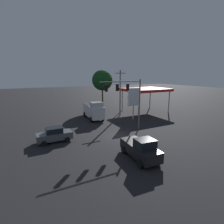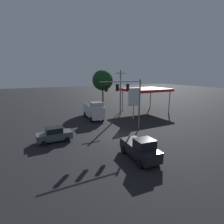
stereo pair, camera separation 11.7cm
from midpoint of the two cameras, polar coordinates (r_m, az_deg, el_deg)
The scene contains 9 objects.
ground_plane at distance 25.38m, azimuth 2.22°, elevation -7.63°, with size 200.00×200.00×0.00m, color black.
traffic_signal_assembly at distance 26.09m, azimuth 4.89°, elevation 6.08°, with size 6.87×0.43×7.87m.
utility_pole at distance 36.19m, azimuth 2.84°, elevation 6.50°, with size 2.40×0.26×9.40m.
gas_station_canopy at distance 40.93m, azimuth 11.04°, elevation 7.10°, with size 9.60×7.84×5.44m.
price_sign at distance 33.71m, azimuth 7.20°, elevation 4.57°, with size 2.54×0.27×6.04m.
delivery_truck at distance 34.27m, azimuth -5.92°, elevation 0.55°, with size 2.87×6.92×3.58m.
sedan_waiting at distance 24.03m, azimuth -18.17°, elevation -7.02°, with size 4.41×2.07×1.93m.
pickup_parked at distance 18.64m, azimuth 9.37°, elevation -11.76°, with size 2.54×5.32×2.40m.
street_tree at distance 44.21m, azimuth -3.00°, elevation 10.30°, with size 5.12×5.12×9.67m.
Camera 2 is at (11.75, 20.75, 8.68)m, focal length 28.00 mm.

